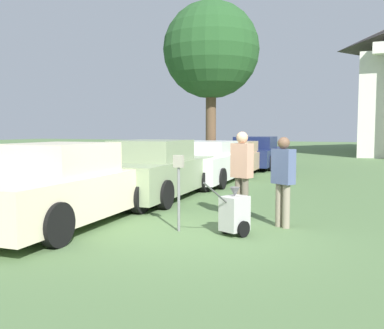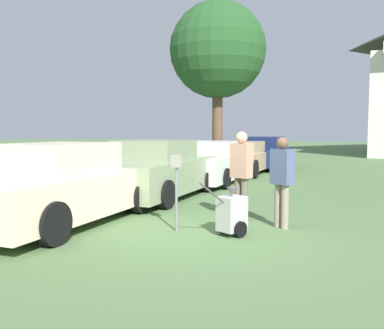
{
  "view_description": "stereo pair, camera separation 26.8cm",
  "coord_description": "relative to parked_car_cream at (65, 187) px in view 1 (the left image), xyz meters",
  "views": [
    {
      "loc": [
        2.95,
        -6.79,
        1.84
      ],
      "look_at": [
        -0.73,
        1.44,
        1.1
      ],
      "focal_mm": 40.0,
      "sensor_mm": 36.0,
      "label": 1
    },
    {
      "loc": [
        3.19,
        -6.68,
        1.84
      ],
      "look_at": [
        -0.73,
        1.44,
        1.1
      ],
      "focal_mm": 40.0,
      "sensor_mm": 36.0,
      "label": 2
    }
  ],
  "objects": [
    {
      "name": "parked_car_sage",
      "position": [
        -0.0,
        3.56,
        -0.0
      ],
      "size": [
        2.29,
        4.82,
        1.56
      ],
      "rotation": [
        0.0,
        0.0,
        0.07
      ],
      "color": "gray",
      "rests_on": "ground_plane"
    },
    {
      "name": "parking_meter",
      "position": [
        2.24,
        0.41,
        0.23
      ],
      "size": [
        0.18,
        0.09,
        1.38
      ],
      "color": "slate",
      "rests_on": "ground_plane"
    },
    {
      "name": "parked_car_white",
      "position": [
        -0.0,
        7.39,
        -0.05
      ],
      "size": [
        2.34,
        5.29,
        1.44
      ],
      "rotation": [
        0.0,
        0.0,
        0.07
      ],
      "color": "silver",
      "rests_on": "ground_plane"
    },
    {
      "name": "parked_car_navy",
      "position": [
        0.0,
        13.66,
        -0.03
      ],
      "size": [
        2.37,
        5.36,
        1.5
      ],
      "rotation": [
        0.0,
        0.0,
        0.07
      ],
      "color": "#19234C",
      "rests_on": "ground_plane"
    },
    {
      "name": "equipment_cart",
      "position": [
        3.26,
        0.54,
        -0.34
      ],
      "size": [
        0.58,
        0.98,
        1.0
      ],
      "rotation": [
        0.0,
        0.0,
        -0.4
      ],
      "color": "#B2B2AD",
      "rests_on": "ground_plane"
    },
    {
      "name": "person_supervisor",
      "position": [
        3.89,
        1.49,
        0.24
      ],
      "size": [
        0.47,
        0.39,
        1.7
      ],
      "rotation": [
        0.0,
        0.0,
        2.64
      ],
      "color": "gray",
      "rests_on": "ground_plane"
    },
    {
      "name": "parked_car_cream",
      "position": [
        0.0,
        0.0,
        0.0
      ],
      "size": [
        2.18,
        4.74,
        1.58
      ],
      "rotation": [
        0.0,
        0.0,
        0.07
      ],
      "color": "beige",
      "rests_on": "ground_plane"
    },
    {
      "name": "parked_car_tan",
      "position": [
        -0.0,
        10.48,
        -0.09
      ],
      "size": [
        2.17,
        4.82,
        1.35
      ],
      "rotation": [
        0.0,
        0.0,
        0.07
      ],
      "color": "tan",
      "rests_on": "ground_plane"
    },
    {
      "name": "ground_plane",
      "position": [
        2.63,
        0.34,
        -0.73
      ],
      "size": [
        120.0,
        120.0,
        0.0
      ],
      "primitive_type": "plane",
      "color": "#517042"
    },
    {
      "name": "person_worker",
      "position": [
        2.99,
        1.79,
        0.3
      ],
      "size": [
        0.47,
        0.35,
        1.8
      ],
      "rotation": [
        0.0,
        0.0,
        2.8
      ],
      "color": "#665B4C",
      "rests_on": "ground_plane"
    },
    {
      "name": "shade_tree",
      "position": [
        -1.19,
        10.68,
        4.43
      ],
      "size": [
        4.06,
        4.06,
        7.23
      ],
      "color": "brown",
      "rests_on": "ground_plane"
    }
  ]
}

